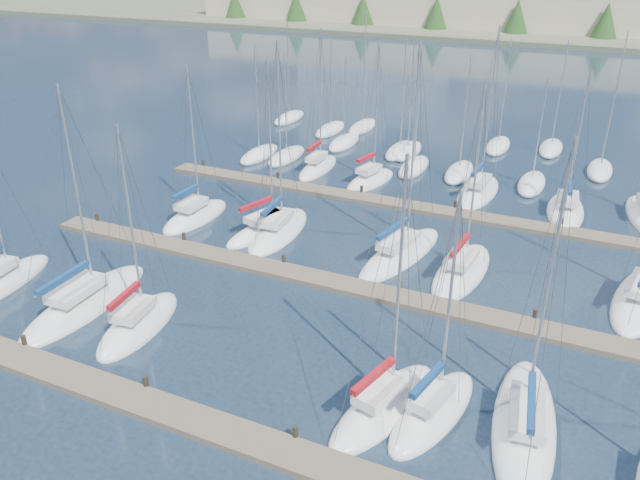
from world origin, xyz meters
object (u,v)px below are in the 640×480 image
at_px(sailboat_j, 278,231).
at_px(sailboat_l, 462,271).
at_px(sailboat_q, 565,211).
at_px(sailboat_e, 433,411).
at_px(sailboat_h, 195,216).
at_px(sailboat_k, 401,254).
at_px(sailboat_n, 318,168).
at_px(sailboat_a, 3,283).
at_px(sailboat_o, 370,180).
at_px(sailboat_f, 524,425).
at_px(sailboat_c, 139,324).
at_px(sailboat_p, 478,192).
at_px(sailboat_d, 384,406).
at_px(sailboat_i, 267,229).
at_px(sailboat_b, 86,303).

bearing_deg(sailboat_j, sailboat_l, -7.65).
bearing_deg(sailboat_q, sailboat_e, -101.39).
bearing_deg(sailboat_h, sailboat_k, 3.88).
bearing_deg(sailboat_n, sailboat_a, -108.99).
relative_size(sailboat_o, sailboat_f, 0.93).
xyz_separation_m(sailboat_q, sailboat_l, (-5.10, -13.41, 0.00)).
relative_size(sailboat_c, sailboat_e, 1.06).
relative_size(sailboat_c, sailboat_p, 0.85).
height_order(sailboat_n, sailboat_a, sailboat_n).
bearing_deg(sailboat_h, sailboat_o, 56.16).
relative_size(sailboat_j, sailboat_p, 1.00).
distance_m(sailboat_j, sailboat_p, 18.28).
bearing_deg(sailboat_k, sailboat_d, -62.99).
bearing_deg(sailboat_q, sailboat_i, -151.16).
xyz_separation_m(sailboat_d, sailboat_a, (-25.48, 0.77, -0.01)).
xyz_separation_m(sailboat_f, sailboat_l, (-5.87, 12.95, -0.00)).
height_order(sailboat_j, sailboat_b, sailboat_j).
relative_size(sailboat_k, sailboat_p, 1.03).
xyz_separation_m(sailboat_k, sailboat_f, (10.24, -13.65, -0.01)).
bearing_deg(sailboat_j, sailboat_e, -47.89).
xyz_separation_m(sailboat_n, sailboat_d, (16.87, -28.85, -0.01)).
distance_m(sailboat_q, sailboat_h, 29.16).
distance_m(sailboat_n, sailboat_e, 34.04).
relative_size(sailboat_i, sailboat_q, 1.12).
bearing_deg(sailboat_o, sailboat_f, -45.56).
relative_size(sailboat_a, sailboat_i, 0.88).
xyz_separation_m(sailboat_q, sailboat_h, (-25.94, -13.31, 0.01)).
height_order(sailboat_i, sailboat_l, sailboat_l).
distance_m(sailboat_e, sailboat_i, 21.74).
relative_size(sailboat_n, sailboat_q, 1.15).
distance_m(sailboat_e, sailboat_l, 13.93).
distance_m(sailboat_o, sailboat_a, 30.50).
height_order(sailboat_f, sailboat_l, sailboat_f).
distance_m(sailboat_c, sailboat_e, 16.86).
distance_m(sailboat_a, sailboat_p, 36.77).
bearing_deg(sailboat_i, sailboat_h, -161.98).
bearing_deg(sailboat_n, sailboat_f, -52.03).
xyz_separation_m(sailboat_a, sailboat_f, (31.53, 0.69, -0.00)).
bearing_deg(sailboat_e, sailboat_l, 110.15).
bearing_deg(sailboat_k, sailboat_i, -166.26).
height_order(sailboat_k, sailboat_p, sailboat_k).
bearing_deg(sailboat_j, sailboat_d, -53.28).
height_order(sailboat_d, sailboat_p, sailboat_p).
relative_size(sailboat_e, sailboat_b, 0.84).
bearing_deg(sailboat_p, sailboat_l, -79.38).
distance_m(sailboat_p, sailboat_f, 28.63).
distance_m(sailboat_f, sailboat_l, 14.22).
relative_size(sailboat_i, sailboat_p, 0.91).
relative_size(sailboat_n, sailboat_a, 1.16).
xyz_separation_m(sailboat_i, sailboat_f, (20.47, -13.25, -0.02)).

